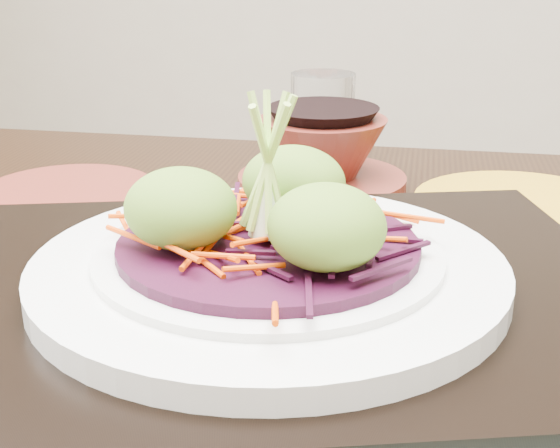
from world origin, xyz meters
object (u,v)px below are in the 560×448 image
(water_glass, at_px, (322,119))
(yellow_plate, at_px, (523,207))
(white_plate, at_px, (268,268))
(terracotta_bowl_set, at_px, (322,157))
(serving_tray, at_px, (269,297))
(dining_table, at_px, (241,393))
(terracotta_side_plate, at_px, (68,193))

(water_glass, relative_size, yellow_plate, 0.51)
(white_plate, relative_size, terracotta_bowl_set, 1.63)
(serving_tray, distance_m, water_glass, 0.36)
(yellow_plate, bearing_deg, terracotta_bowl_set, 176.76)
(serving_tray, height_order, yellow_plate, serving_tray)
(dining_table, height_order, white_plate, white_plate)
(water_glass, xyz_separation_m, yellow_plate, (0.21, -0.09, -0.04))
(dining_table, xyz_separation_m, yellow_plate, (0.17, 0.21, 0.10))
(serving_tray, bearing_deg, dining_table, 104.15)
(dining_table, bearing_deg, yellow_plate, 40.21)
(white_plate, bearing_deg, water_glass, 102.38)
(white_plate, xyz_separation_m, terracotta_side_plate, (-0.25, 0.16, -0.03))
(white_plate, distance_m, terracotta_side_plate, 0.30)
(dining_table, distance_m, terracotta_side_plate, 0.26)
(serving_tray, xyz_separation_m, yellow_plate, (0.13, 0.26, -0.01))
(terracotta_bowl_set, bearing_deg, serving_tray, -79.29)
(serving_tray, height_order, terracotta_side_plate, serving_tray)
(dining_table, bearing_deg, white_plate, -59.71)
(terracotta_side_plate, bearing_deg, dining_table, -26.36)
(water_glass, bearing_deg, terracotta_side_plate, -132.62)
(terracotta_side_plate, relative_size, terracotta_bowl_set, 0.87)
(serving_tray, relative_size, water_glass, 4.74)
(water_glass, bearing_deg, yellow_plate, -23.66)
(dining_table, relative_size, yellow_plate, 6.80)
(terracotta_side_plate, xyz_separation_m, yellow_plate, (0.39, 0.10, 0.00))
(dining_table, xyz_separation_m, water_glass, (-0.03, 0.30, 0.14))
(dining_table, xyz_separation_m, serving_tray, (0.04, -0.05, 0.11))
(terracotta_side_plate, bearing_deg, terracotta_bowl_set, 28.84)
(terracotta_side_plate, xyz_separation_m, terracotta_bowl_set, (0.20, 0.11, 0.02))
(water_glass, bearing_deg, dining_table, -83.43)
(serving_tray, bearing_deg, yellow_plate, 36.99)
(terracotta_side_plate, bearing_deg, white_plate, -31.43)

